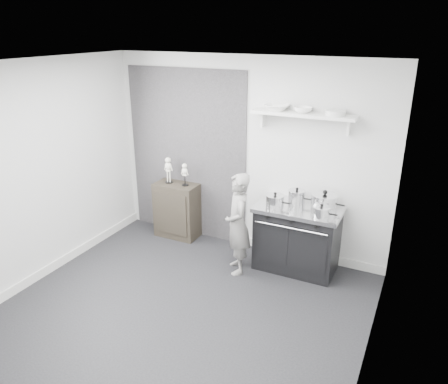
% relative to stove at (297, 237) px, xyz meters
% --- Properties ---
extents(ground, '(4.00, 4.00, 0.00)m').
position_rel_stove_xyz_m(ground, '(-0.88, -1.48, -0.44)').
color(ground, black).
rests_on(ground, ground).
extents(room_shell, '(4.02, 3.62, 2.71)m').
position_rel_stove_xyz_m(room_shell, '(-0.97, -1.33, 1.20)').
color(room_shell, silver).
rests_on(room_shell, ground).
extents(wall_shelf, '(1.30, 0.26, 0.24)m').
position_rel_stove_xyz_m(wall_shelf, '(-0.08, 0.20, 1.57)').
color(wall_shelf, silver).
rests_on(wall_shelf, room_shell).
extents(stove, '(1.09, 0.68, 0.87)m').
position_rel_stove_xyz_m(stove, '(0.00, 0.00, 0.00)').
color(stove, black).
rests_on(stove, ground).
extents(side_cabinet, '(0.65, 0.38, 0.84)m').
position_rel_stove_xyz_m(side_cabinet, '(-1.92, 0.13, -0.02)').
color(side_cabinet, black).
rests_on(side_cabinet, ground).
extents(child, '(0.54, 0.59, 1.35)m').
position_rel_stove_xyz_m(child, '(-0.67, -0.41, 0.23)').
color(child, slate).
rests_on(child, ground).
extents(pot_front_left, '(0.32, 0.24, 0.19)m').
position_rel_stove_xyz_m(pot_front_left, '(-0.29, -0.10, 0.51)').
color(pot_front_left, silver).
rests_on(pot_front_left, stove).
extents(pot_back_left, '(0.31, 0.23, 0.22)m').
position_rel_stove_xyz_m(pot_back_left, '(-0.07, 0.11, 0.52)').
color(pot_back_left, silver).
rests_on(pot_back_left, stove).
extents(pot_back_right, '(0.42, 0.34, 0.25)m').
position_rel_stove_xyz_m(pot_back_right, '(0.30, 0.08, 0.53)').
color(pot_back_right, silver).
rests_on(pot_back_right, stove).
extents(pot_front_right, '(0.31, 0.22, 0.17)m').
position_rel_stove_xyz_m(pot_front_right, '(0.33, -0.19, 0.50)').
color(pot_front_right, silver).
rests_on(pot_front_right, stove).
extents(skeleton_full, '(0.13, 0.08, 0.45)m').
position_rel_stove_xyz_m(skeleton_full, '(-2.05, 0.13, 0.63)').
color(skeleton_full, silver).
rests_on(skeleton_full, side_cabinet).
extents(skeleton_torso, '(0.11, 0.07, 0.38)m').
position_rel_stove_xyz_m(skeleton_torso, '(-1.77, 0.13, 0.59)').
color(skeleton_torso, silver).
rests_on(skeleton_torso, side_cabinet).
extents(bowl_large, '(0.31, 0.31, 0.08)m').
position_rel_stove_xyz_m(bowl_large, '(-0.43, 0.19, 1.64)').
color(bowl_large, white).
rests_on(bowl_large, wall_shelf).
extents(bowl_small, '(0.23, 0.23, 0.07)m').
position_rel_stove_xyz_m(bowl_small, '(-0.09, 0.19, 1.64)').
color(bowl_small, white).
rests_on(bowl_small, wall_shelf).
extents(plate_stack, '(0.24, 0.24, 0.06)m').
position_rel_stove_xyz_m(plate_stack, '(0.31, 0.19, 1.63)').
color(plate_stack, silver).
rests_on(plate_stack, wall_shelf).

